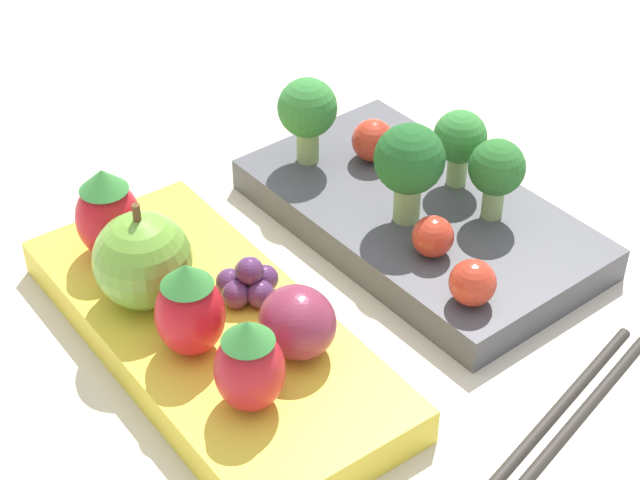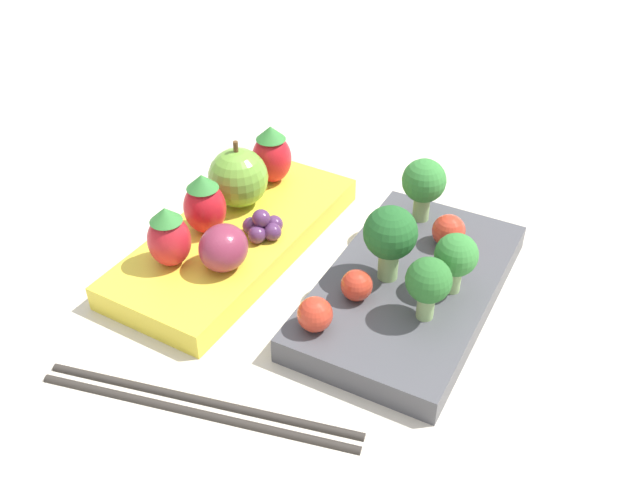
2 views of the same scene
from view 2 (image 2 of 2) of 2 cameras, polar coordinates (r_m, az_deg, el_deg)
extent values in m
plane|color=beige|center=(0.55, -0.48, -2.53)|extent=(4.00, 4.00, 0.00)
cube|color=#4C4C51|center=(0.53, 7.35, -3.63)|extent=(0.21, 0.13, 0.02)
cube|color=yellow|center=(0.57, -6.76, 0.11)|extent=(0.23, 0.12, 0.02)
cylinder|color=#93B770|center=(0.51, 5.48, -1.93)|extent=(0.01, 0.01, 0.02)
sphere|color=#236028|center=(0.49, 5.66, 0.58)|extent=(0.04, 0.04, 0.04)
cylinder|color=#93B770|center=(0.51, 10.69, -2.88)|extent=(0.01, 0.01, 0.02)
sphere|color=#388438|center=(0.50, 10.97, -0.92)|extent=(0.03, 0.03, 0.03)
cylinder|color=#93B770|center=(0.57, 8.10, 2.58)|extent=(0.01, 0.01, 0.02)
sphere|color=#388438|center=(0.56, 8.32, 4.72)|extent=(0.03, 0.03, 0.03)
cylinder|color=#93B770|center=(0.48, 8.45, -5.24)|extent=(0.01, 0.01, 0.02)
sphere|color=#2D702D|center=(0.47, 8.69, -3.20)|extent=(0.03, 0.03, 0.03)
sphere|color=red|center=(0.55, 10.26, 0.73)|extent=(0.03, 0.03, 0.03)
sphere|color=red|center=(0.49, 2.95, -3.63)|extent=(0.02, 0.02, 0.02)
sphere|color=red|center=(0.47, -0.41, -5.97)|extent=(0.02, 0.02, 0.02)
sphere|color=#70A838|center=(0.58, -6.56, 4.98)|extent=(0.05, 0.05, 0.05)
cylinder|color=brown|center=(0.57, -6.76, 7.34)|extent=(0.00, 0.00, 0.01)
ellipsoid|color=red|center=(0.56, -9.19, 2.57)|extent=(0.03, 0.03, 0.04)
cone|color=#388438|center=(0.54, -9.43, 4.64)|extent=(0.02, 0.02, 0.01)
ellipsoid|color=red|center=(0.53, -11.97, -0.03)|extent=(0.03, 0.03, 0.04)
cone|color=#388438|center=(0.51, -12.28, 2.00)|extent=(0.02, 0.02, 0.01)
ellipsoid|color=red|center=(0.61, -3.88, 6.55)|extent=(0.03, 0.03, 0.04)
cone|color=#388438|center=(0.60, -3.98, 8.56)|extent=(0.03, 0.03, 0.01)
ellipsoid|color=#892D47|center=(0.52, -7.73, -0.62)|extent=(0.04, 0.04, 0.03)
sphere|color=#562D5B|center=(0.55, -5.07, 0.44)|extent=(0.01, 0.01, 0.01)
sphere|color=#562D5B|center=(0.55, -3.90, 0.58)|extent=(0.01, 0.01, 0.01)
sphere|color=#562D5B|center=(0.56, -3.70, 1.27)|extent=(0.01, 0.01, 0.01)
sphere|color=#562D5B|center=(0.56, -4.73, 1.54)|extent=(0.01, 0.01, 0.01)
sphere|color=#562D5B|center=(0.55, -5.57, 1.04)|extent=(0.01, 0.01, 0.01)
sphere|color=#562D5B|center=(0.55, -4.65, 1.83)|extent=(0.01, 0.01, 0.01)
cylinder|color=#332D28|center=(0.46, -9.96, -13.26)|extent=(0.04, 0.21, 0.01)
cylinder|color=#332D28|center=(0.46, -9.45, -12.37)|extent=(0.04, 0.21, 0.01)
camera|label=1|loc=(0.48, -64.78, 20.56)|focal=60.00mm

